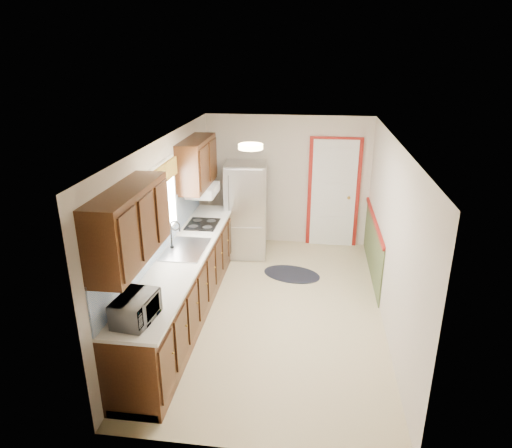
# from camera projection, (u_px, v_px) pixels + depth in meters

# --- Properties ---
(room_shell) EXTENTS (3.20, 5.20, 2.52)m
(room_shell) POSITION_uv_depth(u_px,v_px,m) (275.00, 230.00, 6.09)
(room_shell) COLOR #C4B58A
(room_shell) RESTS_ON ground
(kitchen_run) EXTENTS (0.63, 4.00, 2.20)m
(kitchen_run) POSITION_uv_depth(u_px,v_px,m) (181.00, 261.00, 6.11)
(kitchen_run) COLOR #371B0C
(kitchen_run) RESTS_ON ground
(back_wall_trim) EXTENTS (1.12, 2.30, 2.08)m
(back_wall_trim) POSITION_uv_depth(u_px,v_px,m) (341.00, 204.00, 8.13)
(back_wall_trim) COLOR maroon
(back_wall_trim) RESTS_ON ground
(ceiling_fixture) EXTENTS (0.30, 0.30, 0.06)m
(ceiling_fixture) POSITION_uv_depth(u_px,v_px,m) (251.00, 147.00, 5.53)
(ceiling_fixture) COLOR #FFD88C
(ceiling_fixture) RESTS_ON room_shell
(microwave) EXTENTS (0.32, 0.52, 0.33)m
(microwave) POSITION_uv_depth(u_px,v_px,m) (135.00, 306.00, 4.46)
(microwave) COLOR white
(microwave) RESTS_ON kitchen_run
(refrigerator) EXTENTS (0.75, 0.73, 1.68)m
(refrigerator) POSITION_uv_depth(u_px,v_px,m) (246.00, 210.00, 7.99)
(refrigerator) COLOR #B7B7BC
(refrigerator) RESTS_ON ground
(rug) EXTENTS (1.07, 0.83, 0.01)m
(rug) POSITION_uv_depth(u_px,v_px,m) (292.00, 274.00, 7.51)
(rug) COLOR black
(rug) RESTS_ON ground
(cooktop) EXTENTS (0.46, 0.55, 0.02)m
(cooktop) POSITION_uv_depth(u_px,v_px,m) (203.00, 224.00, 7.02)
(cooktop) COLOR black
(cooktop) RESTS_ON kitchen_run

